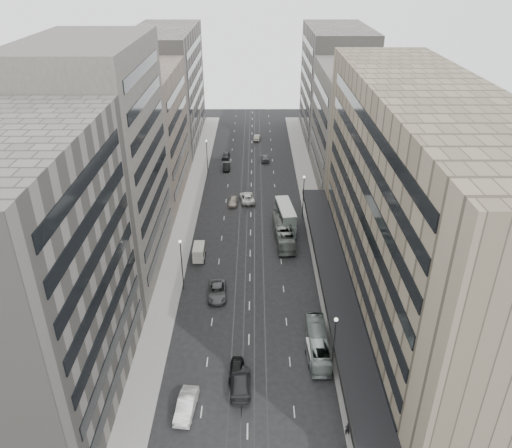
{
  "coord_description": "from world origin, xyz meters",
  "views": [
    {
      "loc": [
        0.81,
        -48.14,
        43.27
      ],
      "look_at": [
        0.95,
        20.61,
        6.24
      ],
      "focal_mm": 35.0,
      "sensor_mm": 36.0,
      "label": 1
    }
  ],
  "objects_px": {
    "sedan_2": "(217,291)",
    "sedan_0": "(237,370)",
    "pedestrian": "(348,429)",
    "double_decker": "(285,217)",
    "panel_van": "(199,252)",
    "bus_near": "(318,344)",
    "bus_far": "(283,232)",
    "vw_microbus": "(314,353)",
    "sedan_1": "(186,405)"
  },
  "relations": [
    {
      "from": "double_decker",
      "to": "bus_near",
      "type": "bearing_deg",
      "value": -92.73
    },
    {
      "from": "vw_microbus",
      "to": "sedan_0",
      "type": "relative_size",
      "value": 0.95
    },
    {
      "from": "bus_near",
      "to": "sedan_0",
      "type": "bearing_deg",
      "value": 21.52
    },
    {
      "from": "bus_near",
      "to": "sedan_0",
      "type": "xyz_separation_m",
      "value": [
        -9.87,
        -3.79,
        -0.66
      ]
    },
    {
      "from": "sedan_0",
      "to": "pedestrian",
      "type": "relative_size",
      "value": 2.52
    },
    {
      "from": "bus_near",
      "to": "bus_far",
      "type": "bearing_deg",
      "value": -83.59
    },
    {
      "from": "pedestrian",
      "to": "double_decker",
      "type": "bearing_deg",
      "value": -90.86
    },
    {
      "from": "bus_far",
      "to": "sedan_2",
      "type": "xyz_separation_m",
      "value": [
        -10.3,
        -15.89,
        -0.86
      ]
    },
    {
      "from": "bus_far",
      "to": "double_decker",
      "type": "bearing_deg",
      "value": -100.69
    },
    {
      "from": "bus_near",
      "to": "double_decker",
      "type": "distance_m",
      "value": 31.51
    },
    {
      "from": "vw_microbus",
      "to": "pedestrian",
      "type": "distance_m",
      "value": 10.95
    },
    {
      "from": "bus_near",
      "to": "bus_far",
      "type": "xyz_separation_m",
      "value": [
        -2.84,
        27.51,
        0.28
      ]
    },
    {
      "from": "bus_far",
      "to": "pedestrian",
      "type": "bearing_deg",
      "value": 93.35
    },
    {
      "from": "sedan_0",
      "to": "sedan_2",
      "type": "height_order",
      "value": "sedan_2"
    },
    {
      "from": "sedan_1",
      "to": "double_decker",
      "type": "bearing_deg",
      "value": 78.6
    },
    {
      "from": "double_decker",
      "to": "sedan_1",
      "type": "relative_size",
      "value": 1.72
    },
    {
      "from": "bus_far",
      "to": "panel_van",
      "type": "height_order",
      "value": "bus_far"
    },
    {
      "from": "panel_van",
      "to": "sedan_0",
      "type": "height_order",
      "value": "panel_van"
    },
    {
      "from": "double_decker",
      "to": "panel_van",
      "type": "height_order",
      "value": "double_decker"
    },
    {
      "from": "bus_near",
      "to": "bus_far",
      "type": "distance_m",
      "value": 27.66
    },
    {
      "from": "panel_van",
      "to": "sedan_2",
      "type": "relative_size",
      "value": 0.69
    },
    {
      "from": "bus_far",
      "to": "pedestrian",
      "type": "xyz_separation_m",
      "value": [
        4.54,
        -39.68,
        -0.67
      ]
    },
    {
      "from": "pedestrian",
      "to": "sedan_0",
      "type": "bearing_deg",
      "value": -42.05
    },
    {
      "from": "sedan_1",
      "to": "pedestrian",
      "type": "distance_m",
      "value": 17.08
    },
    {
      "from": "sedan_2",
      "to": "pedestrian",
      "type": "relative_size",
      "value": 3.41
    },
    {
      "from": "pedestrian",
      "to": "vw_microbus",
      "type": "bearing_deg",
      "value": -84.22
    },
    {
      "from": "bus_near",
      "to": "vw_microbus",
      "type": "xyz_separation_m",
      "value": [
        -0.56,
        -1.46,
        -0.21
      ]
    },
    {
      "from": "panel_van",
      "to": "vw_microbus",
      "type": "bearing_deg",
      "value": -55.62
    },
    {
      "from": "bus_far",
      "to": "sedan_0",
      "type": "bearing_deg",
      "value": 74.17
    },
    {
      "from": "bus_far",
      "to": "sedan_1",
      "type": "xyz_separation_m",
      "value": [
        -12.25,
        -36.56,
        -0.79
      ]
    },
    {
      "from": "bus_near",
      "to": "sedan_2",
      "type": "height_order",
      "value": "bus_near"
    },
    {
      "from": "bus_far",
      "to": "sedan_2",
      "type": "bearing_deg",
      "value": 53.85
    },
    {
      "from": "vw_microbus",
      "to": "sedan_2",
      "type": "height_order",
      "value": "vw_microbus"
    },
    {
      "from": "panel_van",
      "to": "sedan_1",
      "type": "distance_m",
      "value": 30.68
    },
    {
      "from": "sedan_1",
      "to": "sedan_2",
      "type": "distance_m",
      "value": 20.76
    },
    {
      "from": "sedan_1",
      "to": "vw_microbus",
      "type": "bearing_deg",
      "value": 33.69
    },
    {
      "from": "bus_far",
      "to": "panel_van",
      "type": "relative_size",
      "value": 3.04
    },
    {
      "from": "vw_microbus",
      "to": "panel_van",
      "type": "distance_m",
      "value": 28.15
    },
    {
      "from": "bus_far",
      "to": "vw_microbus",
      "type": "xyz_separation_m",
      "value": [
        2.28,
        -28.97,
        -0.49
      ]
    },
    {
      "from": "bus_near",
      "to": "pedestrian",
      "type": "xyz_separation_m",
      "value": [
        1.7,
        -12.17,
        -0.39
      ]
    },
    {
      "from": "sedan_2",
      "to": "sedan_0",
      "type": "bearing_deg",
      "value": -81.21
    },
    {
      "from": "sedan_2",
      "to": "sedan_1",
      "type": "bearing_deg",
      "value": -98.59
    },
    {
      "from": "bus_near",
      "to": "panel_van",
      "type": "bearing_deg",
      "value": -51.71
    },
    {
      "from": "vw_microbus",
      "to": "sedan_2",
      "type": "distance_m",
      "value": 18.16
    },
    {
      "from": "bus_far",
      "to": "vw_microbus",
      "type": "distance_m",
      "value": 29.06
    },
    {
      "from": "panel_van",
      "to": "sedan_0",
      "type": "relative_size",
      "value": 0.93
    },
    {
      "from": "sedan_0",
      "to": "sedan_2",
      "type": "bearing_deg",
      "value": 103.94
    },
    {
      "from": "vw_microbus",
      "to": "sedan_0",
      "type": "bearing_deg",
      "value": -169.69
    },
    {
      "from": "panel_van",
      "to": "sedan_1",
      "type": "relative_size",
      "value": 0.75
    },
    {
      "from": "bus_near",
      "to": "sedan_1",
      "type": "height_order",
      "value": "bus_near"
    }
  ]
}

